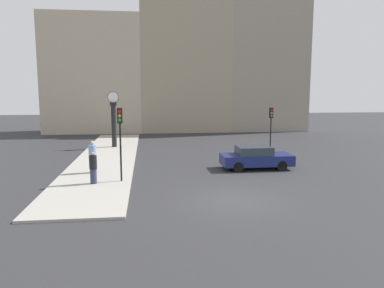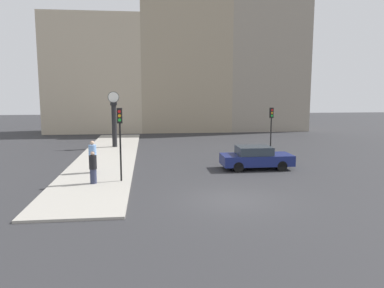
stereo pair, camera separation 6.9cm
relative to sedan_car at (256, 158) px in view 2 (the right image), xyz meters
name	(u,v)px [view 2 (the right image)]	position (x,y,z in m)	size (l,w,h in m)	color
ground_plane	(232,200)	(-2.82, -6.14, -0.69)	(120.00, 120.00, 0.00)	#2D2D30
sidewalk_corner	(107,157)	(-9.26, 4.75, -0.64)	(3.94, 25.79, 0.11)	#A39E93
building_row	(189,61)	(-1.58, 21.87, 7.26)	(29.56, 5.00, 18.74)	#B7A88E
sedan_car	(256,158)	(0.00, 0.00, 0.00)	(4.21, 1.79, 1.37)	navy
traffic_light_near	(120,129)	(-7.79, -2.57, 2.08)	(0.26, 0.24, 3.70)	black
traffic_light_far	(271,121)	(2.66, 5.22, 1.77)	(0.26, 0.24, 3.42)	black
street_clock	(114,121)	(-9.12, 9.32, 1.53)	(0.89, 0.51, 4.47)	black
pedestrian_black_jacket	(93,168)	(-9.12, -2.95, 0.21)	(0.37, 0.37, 1.61)	#2D334C
pedestrian_blue_stripe	(93,157)	(-9.49, -0.42, 0.31)	(0.42, 0.42, 1.79)	#2D334C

